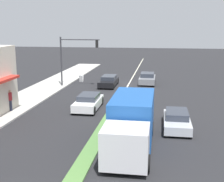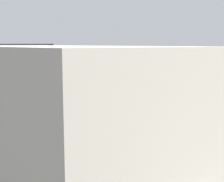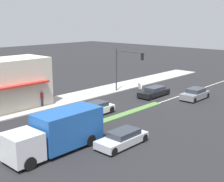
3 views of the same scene
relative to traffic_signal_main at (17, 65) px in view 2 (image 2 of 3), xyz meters
name	(u,v)px [view 2 (image 2 of 3)]	position (x,y,z in m)	size (l,w,h in m)	color
lane_marking_center	(71,101)	(-6.12, -2.66, -3.90)	(0.16, 60.00, 0.01)	beige
building_corner_store	(55,131)	(4.42, 14.35, -1.15)	(5.16, 9.27, 5.25)	beige
traffic_signal_main	(17,65)	(0.00, 0.00, 0.00)	(4.59, 0.34, 5.60)	#333338
pedestrian	(69,145)	(2.17, 11.26, -2.86)	(0.34, 0.34, 1.74)	#282D42
warning_aframe_sign	(5,104)	(-0.04, -3.26, -3.47)	(0.45, 0.53, 0.84)	silver
suv_black	(58,100)	(-3.92, -1.07, -3.31)	(1.82, 4.58, 1.21)	black
suv_grey	(86,92)	(-8.32, -3.28, -3.26)	(1.89, 4.11, 1.32)	slate
van_white	(139,124)	(-3.92, 9.31, -3.28)	(1.86, 4.38, 1.25)	silver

